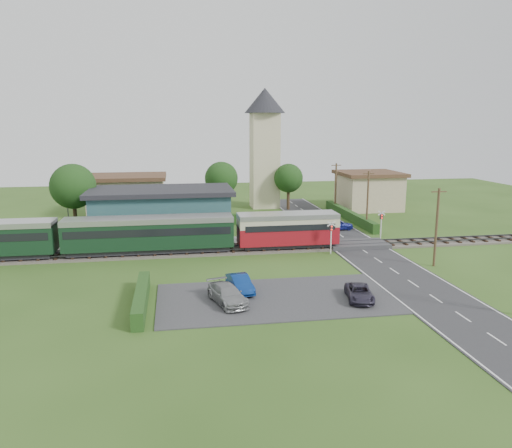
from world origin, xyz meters
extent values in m
plane|color=#2D4C19|center=(0.00, 0.00, 0.00)|extent=(120.00, 120.00, 0.00)
cube|color=#4C443D|center=(0.00, 2.00, 0.10)|extent=(76.00, 3.20, 0.20)
cube|color=#3F3F47|center=(0.00, 1.28, 0.42)|extent=(76.00, 0.08, 0.15)
cube|color=#3F3F47|center=(0.00, 2.72, 0.42)|extent=(76.00, 0.08, 0.15)
cube|color=#28282B|center=(10.00, 0.00, 0.03)|extent=(6.00, 70.00, 0.05)
cube|color=#333335|center=(-1.50, -12.00, 0.04)|extent=(17.00, 9.00, 0.08)
cube|color=#333335|center=(10.00, 2.00, 0.23)|extent=(6.20, 3.40, 0.45)
cube|color=gray|center=(-10.00, 5.20, 0.23)|extent=(30.00, 3.00, 0.45)
cube|color=beige|center=(-18.00, 5.20, 1.65)|extent=(2.00, 2.00, 2.40)
cube|color=#232328|center=(-18.00, 5.20, 2.93)|extent=(2.30, 2.30, 0.15)
cube|color=#2A565D|center=(-10.00, 11.00, 2.40)|extent=(15.00, 8.00, 4.80)
cube|color=#232328|center=(-10.00, 11.00, 5.05)|extent=(16.00, 9.00, 0.50)
cube|color=#232328|center=(-10.00, 7.06, 1.10)|extent=(1.20, 0.12, 2.20)
cube|color=black|center=(-15.00, 7.06, 2.40)|extent=(1.00, 0.12, 1.20)
cube|color=black|center=(-13.00, 7.06, 2.40)|extent=(1.00, 0.12, 1.20)
cube|color=black|center=(-7.00, 7.06, 2.40)|extent=(1.00, 0.12, 1.20)
cube|color=black|center=(-5.00, 7.06, 2.40)|extent=(1.00, 0.12, 1.20)
cube|color=#232328|center=(2.62, 2.00, 0.59)|extent=(9.00, 2.20, 0.50)
cube|color=maroon|center=(2.62, 2.00, 1.59)|extent=(10.00, 2.80, 1.80)
cube|color=beige|center=(2.62, 2.00, 2.84)|extent=(10.00, 2.82, 0.90)
cube|color=black|center=(2.62, 2.00, 2.49)|extent=(9.00, 2.88, 0.60)
cube|color=#A7A7A7|center=(2.62, 2.00, 3.49)|extent=(10.00, 2.90, 0.45)
cube|color=#232328|center=(-10.98, 2.00, 0.59)|extent=(15.20, 2.20, 0.50)
cube|color=black|center=(-10.98, 2.00, 2.09)|extent=(16.00, 2.80, 2.60)
cube|color=black|center=(-10.98, 2.00, 2.49)|extent=(15.40, 2.86, 0.70)
cube|color=#A7A7A7|center=(-10.98, 2.00, 3.49)|extent=(16.00, 2.90, 0.50)
cube|color=beige|center=(5.00, 28.00, 7.00)|extent=(4.00, 4.00, 14.00)
cone|color=#232328|center=(5.00, 28.00, 15.80)|extent=(6.00, 6.00, 3.60)
cube|color=tan|center=(-15.00, 25.00, 2.50)|extent=(10.00, 8.00, 5.00)
cube|color=#472D1E|center=(-15.00, 25.00, 5.25)|extent=(10.80, 8.80, 0.50)
cube|color=tan|center=(20.00, 24.00, 2.50)|extent=(8.00, 8.00, 5.00)
cube|color=#472D1E|center=(20.00, 24.00, 5.25)|extent=(8.80, 8.80, 0.50)
cube|color=#193814|center=(-11.00, -12.00, 0.60)|extent=(0.80, 9.00, 1.20)
cube|color=#193814|center=(14.20, 16.00, 0.60)|extent=(0.80, 18.00, 1.20)
cube|color=#193814|center=(-10.00, 15.50, 0.65)|extent=(22.00, 0.80, 1.30)
cylinder|color=#332316|center=(-20.00, 14.00, 2.06)|extent=(0.44, 0.44, 4.12)
sphere|color=#143311|center=(-20.00, 14.00, 5.40)|extent=(5.20, 5.20, 5.20)
cylinder|color=#332316|center=(-2.00, 23.00, 1.93)|extent=(0.44, 0.44, 3.85)
sphere|color=#143311|center=(-2.00, 23.00, 5.04)|extent=(4.60, 4.60, 4.60)
cylinder|color=#332316|center=(8.00, 25.00, 1.79)|extent=(0.44, 0.44, 3.58)
sphere|color=#143311|center=(8.00, 25.00, 4.68)|extent=(4.20, 4.20, 4.20)
cylinder|color=#473321|center=(14.20, -6.00, 3.50)|extent=(0.22, 0.22, 7.00)
cube|color=#473321|center=(14.20, -6.00, 6.70)|extent=(1.40, 0.10, 0.10)
cylinder|color=#473321|center=(14.20, 10.00, 3.50)|extent=(0.22, 0.22, 7.00)
cube|color=#473321|center=(14.20, 10.00, 6.70)|extent=(1.40, 0.10, 0.10)
cylinder|color=#473321|center=(14.20, 22.00, 3.50)|extent=(0.22, 0.22, 7.00)
cube|color=#473321|center=(14.20, 22.00, 6.70)|extent=(1.40, 0.10, 0.10)
cylinder|color=silver|center=(6.40, -0.40, 1.50)|extent=(0.12, 0.12, 3.00)
cube|color=#232328|center=(6.40, -0.40, 2.60)|extent=(0.35, 0.18, 0.55)
sphere|color=#FF190C|center=(6.40, -0.52, 2.75)|extent=(0.14, 0.14, 0.14)
sphere|color=#FF190C|center=(6.40, -0.52, 2.45)|extent=(0.14, 0.14, 0.14)
cube|color=silver|center=(6.40, -0.40, 3.00)|extent=(0.84, 0.05, 0.55)
cube|color=silver|center=(6.40, -0.40, 3.00)|extent=(0.84, 0.05, 0.55)
cylinder|color=silver|center=(13.60, 4.40, 1.50)|extent=(0.12, 0.12, 3.00)
cube|color=#232328|center=(13.60, 4.40, 2.60)|extent=(0.35, 0.18, 0.55)
sphere|color=#FF190C|center=(13.60, 4.28, 2.75)|extent=(0.14, 0.14, 0.14)
sphere|color=#FF190C|center=(13.60, 4.28, 2.45)|extent=(0.14, 0.14, 0.14)
cube|color=silver|center=(13.60, 4.40, 3.00)|extent=(0.84, 0.05, 0.55)
cube|color=silver|center=(13.60, 4.40, 3.00)|extent=(0.84, 0.05, 0.55)
cylinder|color=#3F3F47|center=(-22.00, 20.00, 2.50)|extent=(0.14, 0.14, 5.00)
sphere|color=orange|center=(-22.00, 20.00, 5.00)|extent=(0.30, 0.30, 0.30)
cylinder|color=#3F3F47|center=(16.00, 27.00, 2.50)|extent=(0.14, 0.14, 5.00)
sphere|color=orange|center=(16.00, 27.00, 5.00)|extent=(0.30, 0.30, 0.30)
imported|color=navy|center=(10.53, 9.96, 0.69)|extent=(3.94, 1.98, 1.29)
imported|color=navy|center=(-3.83, -10.21, 0.71)|extent=(1.90, 3.97, 1.26)
imported|color=gray|center=(-5.04, -12.53, 0.73)|extent=(2.99, 4.79, 1.30)
imported|color=#2F2A3C|center=(4.38, -13.41, 0.61)|extent=(2.45, 4.05, 1.05)
imported|color=gray|center=(-3.98, 4.71, 1.44)|extent=(0.82, 0.65, 1.98)
imported|color=gray|center=(-17.42, 4.75, 1.20)|extent=(0.72, 0.84, 1.51)
camera|label=1|loc=(-8.49, -45.78, 12.54)|focal=35.00mm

